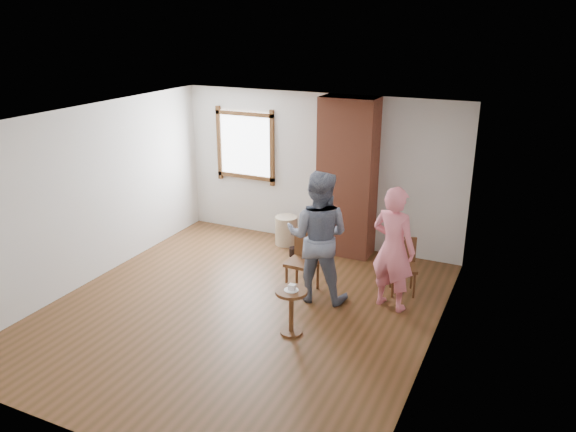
# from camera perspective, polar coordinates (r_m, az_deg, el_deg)

# --- Properties ---
(ground) EXTENTS (5.50, 5.50, 0.00)m
(ground) POSITION_cam_1_polar(r_m,az_deg,el_deg) (7.76, -4.79, -9.50)
(ground) COLOR brown
(ground) RESTS_ON ground
(room_shell) EXTENTS (5.04, 5.52, 2.62)m
(room_shell) POSITION_cam_1_polar(r_m,az_deg,el_deg) (7.59, -3.29, 4.66)
(room_shell) COLOR silver
(room_shell) RESTS_ON ground
(brick_chimney) EXTENTS (0.90, 0.50, 2.60)m
(brick_chimney) POSITION_cam_1_polar(r_m,az_deg,el_deg) (9.15, 6.04, 3.88)
(brick_chimney) COLOR #A8563B
(brick_chimney) RESTS_ON ground
(stoneware_crock) EXTENTS (0.39, 0.39, 0.50)m
(stoneware_crock) POSITION_cam_1_polar(r_m,az_deg,el_deg) (9.77, -0.18, -1.47)
(stoneware_crock) COLOR #BDAE88
(stoneware_crock) RESTS_ON ground
(dark_pot) EXTENTS (0.17, 0.17, 0.15)m
(dark_pot) POSITION_cam_1_polar(r_m,az_deg,el_deg) (9.34, 0.57, -3.66)
(dark_pot) COLOR black
(dark_pot) RESTS_ON ground
(dining_chair_left) EXTENTS (0.43, 0.43, 0.90)m
(dining_chair_left) POSITION_cam_1_polar(r_m,az_deg,el_deg) (8.07, 1.70, -4.22)
(dining_chair_left) COLOR brown
(dining_chair_left) RESTS_ON ground
(dining_chair_right) EXTENTS (0.48, 0.48, 0.80)m
(dining_chair_right) POSITION_cam_1_polar(r_m,az_deg,el_deg) (8.21, 11.60, -4.64)
(dining_chair_right) COLOR brown
(dining_chair_right) RESTS_ON ground
(side_table) EXTENTS (0.40, 0.40, 0.60)m
(side_table) POSITION_cam_1_polar(r_m,az_deg,el_deg) (7.02, 0.33, -8.98)
(side_table) COLOR brown
(side_table) RESTS_ON ground
(cake_plate) EXTENTS (0.18, 0.18, 0.01)m
(cake_plate) POSITION_cam_1_polar(r_m,az_deg,el_deg) (6.93, 0.33, -7.52)
(cake_plate) COLOR white
(cake_plate) RESTS_ON side_table
(cake_slice) EXTENTS (0.08, 0.07, 0.06)m
(cake_slice) POSITION_cam_1_polar(r_m,az_deg,el_deg) (6.91, 0.41, -7.29)
(cake_slice) COLOR white
(cake_slice) RESTS_ON cake_plate
(man) EXTENTS (0.99, 0.82, 1.85)m
(man) POSITION_cam_1_polar(r_m,az_deg,el_deg) (7.68, 3.05, -2.09)
(man) COLOR #141C37
(man) RESTS_ON ground
(person_pink) EXTENTS (0.71, 0.57, 1.72)m
(person_pink) POSITION_cam_1_polar(r_m,az_deg,el_deg) (7.58, 10.65, -3.27)
(person_pink) COLOR pink
(person_pink) RESTS_ON ground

